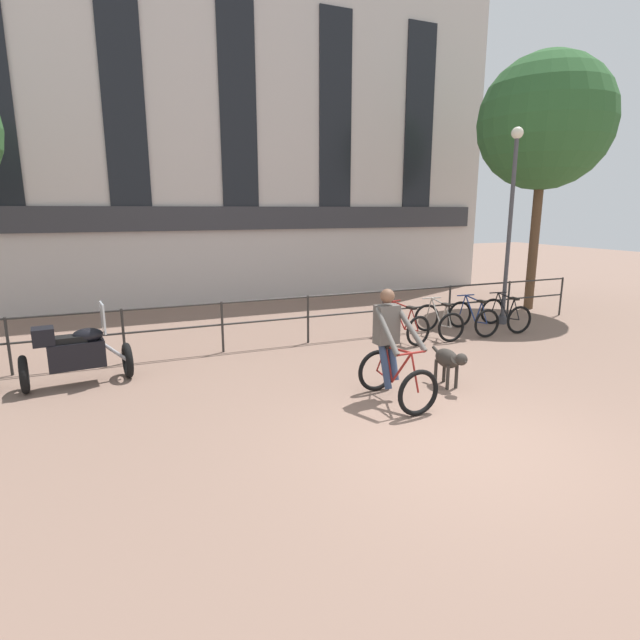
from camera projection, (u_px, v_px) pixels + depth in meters
ground_plane at (461, 441)px, 6.29m from camera, size 60.00×60.00×0.00m
canal_railing at (308, 311)px, 10.80m from camera, size 15.05×0.05×1.05m
building_facade at (236, 125)px, 15.00m from camera, size 18.00×0.72×10.72m
cyclist_with_bike at (392, 352)px, 7.53m from camera, size 0.73×1.20×1.70m
dog at (449, 360)px, 8.14m from camera, size 0.27×0.91×0.65m
parked_motorcycle at (76, 353)px, 8.19m from camera, size 1.73×0.80×1.35m
parked_bicycle_near_lamp at (402, 325)px, 11.05m from camera, size 0.84×1.20×0.86m
parked_bicycle_mid_left at (439, 321)px, 11.42m from camera, size 0.75×1.16×0.86m
parked_bicycle_mid_right at (473, 318)px, 11.80m from camera, size 0.74×1.15×0.86m
parked_bicycle_far_end at (505, 314)px, 12.18m from camera, size 0.79×1.18×0.86m
street_lamp at (510, 218)px, 12.21m from camera, size 0.28×0.28×4.77m
tree_canalside_right at (545, 123)px, 13.64m from camera, size 3.62×3.62×7.01m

